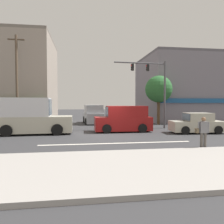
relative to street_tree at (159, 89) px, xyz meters
name	(u,v)px	position (x,y,z in m)	size (l,w,h in m)	color
ground_plane	(109,135)	(-6.25, -6.52, -3.81)	(120.00, 120.00, 0.00)	#333335
lane_marking_stripe	(117,143)	(-6.25, -10.02, -3.80)	(9.00, 0.24, 0.01)	silver
sidewalk_curb	(140,167)	(-6.25, -15.02, -3.73)	(40.00, 5.00, 0.16)	#9E9993
building_right_corner	(184,89)	(5.61, 5.36, 0.43)	(11.09, 10.14, 8.47)	slate
street_tree	(159,89)	(0.00, 0.00, 0.00)	(2.90, 2.90, 5.29)	#4C3823
utility_pole_near_left	(17,81)	(-13.86, -2.39, 0.48)	(1.40, 0.22, 8.27)	brown
traffic_light_mast	(155,83)	(-1.58, -3.27, 0.37)	(4.89, 0.42, 6.20)	#47474C
sedan_approaching_near	(197,124)	(0.74, -6.61, -3.10)	(4.22, 2.12, 1.58)	#B7B29E
box_truck_parked_curbside	(32,118)	(-12.01, -5.44, -2.56)	(5.64, 2.34, 2.75)	#B7B29E
van_crossing_rightbound	(93,115)	(-6.93, 2.28, -2.80)	(2.25, 4.70, 2.11)	#999EA3
van_waiting_far	(124,119)	(-4.82, -4.99, -2.80)	(4.61, 2.06, 2.11)	maroon
pedestrian_foreground_with_bag	(203,131)	(-2.23, -12.39, -2.86)	(0.67, 0.38, 1.67)	#4C4742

